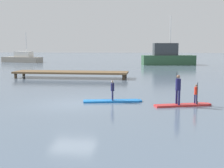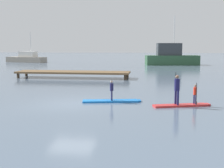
# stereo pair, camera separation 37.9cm
# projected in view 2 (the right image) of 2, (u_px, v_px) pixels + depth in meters

# --- Properties ---
(ground_plane) EXTENTS (240.00, 240.00, 0.00)m
(ground_plane) POSITION_uv_depth(u_px,v_px,m) (72.00, 104.00, 17.14)
(ground_plane) COLOR slate
(paddleboard_near) EXTENTS (3.43, 1.33, 0.10)m
(paddleboard_near) POSITION_uv_depth(u_px,v_px,m) (112.00, 101.00, 17.69)
(paddleboard_near) COLOR blue
(paddleboard_near) RESTS_ON ground
(paddler_child_solo) EXTENTS (0.24, 0.40, 1.22)m
(paddler_child_solo) POSITION_uv_depth(u_px,v_px,m) (112.00, 89.00, 17.59)
(paddler_child_solo) COLOR #19194C
(paddler_child_solo) RESTS_ON paddleboard_near
(paddleboard_far) EXTENTS (3.15, 1.48, 0.10)m
(paddleboard_far) POSITION_uv_depth(u_px,v_px,m) (182.00, 105.00, 16.43)
(paddleboard_far) COLOR red
(paddleboard_far) RESTS_ON ground
(paddler_adult) EXTENTS (0.36, 0.49, 1.74)m
(paddler_adult) POSITION_uv_depth(u_px,v_px,m) (177.00, 88.00, 16.26)
(paddler_adult) COLOR #19194C
(paddler_adult) RESTS_ON paddleboard_far
(paddler_child_front) EXTENTS (0.24, 0.37, 1.18)m
(paddler_child_front) POSITION_uv_depth(u_px,v_px,m) (195.00, 93.00, 16.46)
(paddler_child_front) COLOR #19194C
(paddler_child_front) RESTS_ON paddleboard_far
(fishing_boat_white_large) EXTENTS (9.16, 4.19, 8.17)m
(fishing_boat_white_large) POSITION_uv_depth(u_px,v_px,m) (171.00, 57.00, 51.11)
(fishing_boat_white_large) COLOR #2D5638
(fishing_boat_white_large) RESTS_ON ground
(fishing_boat_green_midground) EXTENTS (8.49, 4.38, 5.82)m
(fishing_boat_green_midground) POSITION_uv_depth(u_px,v_px,m) (27.00, 58.00, 59.42)
(fishing_boat_green_midground) COLOR #9E9384
(fishing_boat_green_midground) RESTS_ON ground
(floating_dock) EXTENTS (11.41, 2.56, 0.66)m
(floating_dock) POSITION_uv_depth(u_px,v_px,m) (73.00, 72.00, 30.65)
(floating_dock) COLOR brown
(floating_dock) RESTS_ON ground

